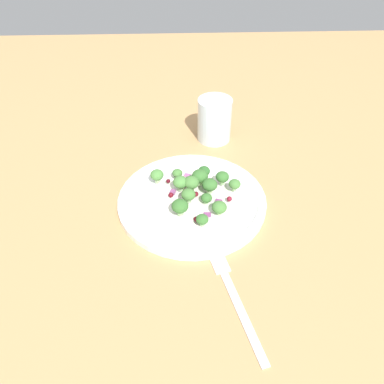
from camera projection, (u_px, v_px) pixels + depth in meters
ground_plane at (189, 213)px, 69.49cm from camera, size 180.00×180.00×2.00cm
plate at (192, 200)px, 69.45cm from camera, size 26.68×26.68×1.70cm
dressing_pool at (192, 198)px, 69.16cm from camera, size 15.47×15.47×0.20cm
broccoli_floret_0 at (210, 185)px, 68.51cm from camera, size 2.74×2.74×2.78cm
broccoli_floret_1 at (157, 175)px, 70.85cm from camera, size 2.47×2.47×2.50cm
broccoli_floret_2 at (219, 207)px, 65.00cm from camera, size 2.58×2.58×2.61cm
broccoli_floret_3 at (180, 206)px, 64.37cm from camera, size 2.87×2.87×2.90cm
broccoli_floret_4 at (200, 176)px, 70.05cm from camera, size 3.00×3.00×3.03cm
broccoli_floret_5 at (191, 183)px, 68.80cm from camera, size 2.84×2.84×2.88cm
broccoli_floret_6 at (206, 197)px, 67.54cm from camera, size 1.99×1.99×2.02cm
broccoli_floret_7 at (177, 173)px, 72.28cm from camera, size 1.94×1.94×1.97cm
broccoli_floret_8 at (204, 171)px, 71.92cm from camera, size 2.26×2.26×2.29cm
broccoli_floret_9 at (235, 184)px, 69.10cm from camera, size 2.16×2.16×2.19cm
broccoli_floret_10 at (202, 220)px, 63.04cm from camera, size 2.09×2.09×2.12cm
broccoli_floret_11 at (187, 195)px, 66.57cm from camera, size 2.49×2.49×2.52cm
broccoli_floret_12 at (180, 182)px, 68.92cm from camera, size 2.69×2.69×2.73cm
broccoli_floret_13 at (222, 177)px, 70.22cm from camera, size 2.46×2.46×2.49cm
cranberry_0 at (183, 184)px, 70.90cm from camera, size 0.91×0.91×0.91cm
cranberry_1 at (171, 195)px, 68.78cm from camera, size 0.91×0.91×0.91cm
cranberry_2 at (168, 181)px, 71.43cm from camera, size 0.80×0.80×0.80cm
cranberry_3 at (196, 194)px, 68.66cm from camera, size 0.88×0.88×0.88cm
cranberry_4 at (229, 199)px, 67.49cm from camera, size 0.94×0.94×0.94cm
cranberry_5 at (178, 203)px, 66.97cm from camera, size 0.90×0.90×0.90cm
cranberry_6 at (196, 219)px, 64.28cm from camera, size 0.87×0.87×0.87cm
onion_bit_0 at (173, 192)px, 69.73cm from camera, size 1.20×1.32×0.55cm
onion_bit_1 at (186, 175)px, 73.65cm from camera, size 1.34×1.24×0.31cm
onion_bit_2 at (187, 196)px, 68.76cm from camera, size 1.50×1.47×0.55cm
onion_bit_3 at (219, 202)px, 67.70cm from camera, size 1.42×1.28×0.36cm
onion_bit_4 at (207, 215)px, 65.49cm from camera, size 1.29×0.99×0.33cm
fork at (235, 297)px, 54.90cm from camera, size 6.44×18.45×0.50cm
water_glass at (214, 120)px, 82.92cm from camera, size 7.30×7.30×9.39cm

